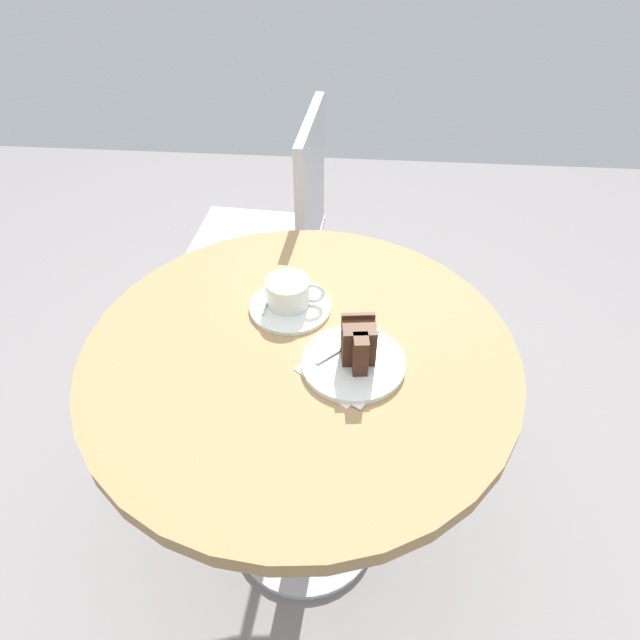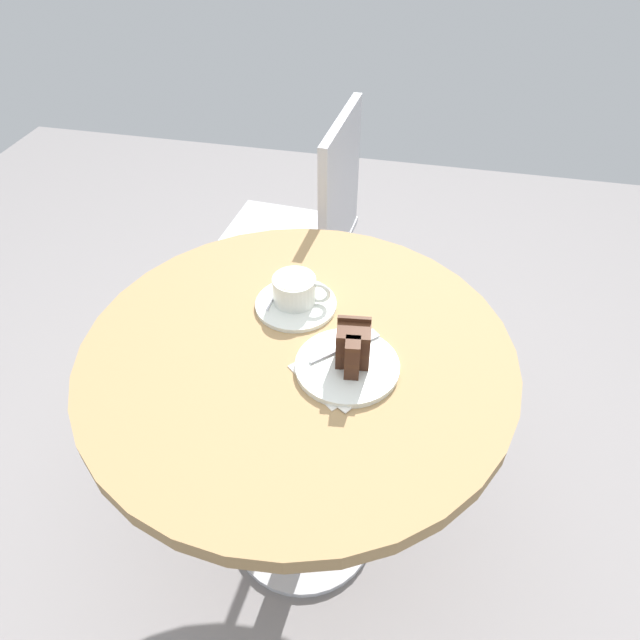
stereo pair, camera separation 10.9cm
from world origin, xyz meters
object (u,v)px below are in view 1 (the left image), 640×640
coffee_cup (289,291)px  cafe_chair (280,230)px  cake_slice (359,343)px  fork (355,340)px  napkin (348,371)px  saucer (290,307)px  cake_plate (353,363)px  teaspoon (267,296)px

coffee_cup → cafe_chair: size_ratio=0.14×
cake_slice → fork: bearing=99.8°
coffee_cup → napkin: size_ratio=0.63×
saucer → cake_plate: 0.20m
coffee_cup → saucer: bearing=-75.2°
teaspoon → cake_plate: (0.19, -0.17, -0.01)m
coffee_cup → cake_plate: bearing=-49.3°
coffee_cup → teaspoon: bearing=164.3°
coffee_cup → cafe_chair: cafe_chair is taller
teaspoon → cake_plate: size_ratio=0.48×
teaspoon → cafe_chair: 0.54m
coffee_cup → cafe_chair: 0.57m
coffee_cup → cake_plate: (0.14, -0.16, -0.03)m
coffee_cup → cake_plate: 0.21m
coffee_cup → napkin: (0.13, -0.18, -0.04)m
coffee_cup → cafe_chair: (-0.10, 0.52, -0.20)m
saucer → cake_slice: 0.21m
cake_plate → napkin: bearing=-117.1°
cake_slice → fork: size_ratio=0.74×
teaspoon → fork: (0.19, -0.12, 0.00)m
teaspoon → napkin: teaspoon is taller
fork → napkin: (-0.01, -0.07, -0.01)m
coffee_cup → cake_slice: (0.15, -0.15, 0.01)m
saucer → cake_plate: bearing=-48.4°
teaspoon → coffee_cup: bearing=-105.2°
fork → cafe_chair: (-0.23, 0.63, -0.17)m
fork → cake_slice: bearing=-124.4°
teaspoon → cafe_chair: cafe_chair is taller
teaspoon → cake_plate: teaspoon is taller
saucer → fork: fork is taller
cake_plate → cake_slice: cake_slice is taller
coffee_cup → fork: coffee_cup is taller
teaspoon → napkin: 0.26m
fork → napkin: fork is taller
napkin → cake_plate: bearing=62.9°
napkin → fork: bearing=82.4°
saucer → napkin: saucer is taller
saucer → fork: bearing=-36.6°
coffee_cup → cake_slice: size_ratio=1.38×
coffee_cup → napkin: 0.22m
cake_plate → teaspoon: bearing=137.0°
cake_slice → napkin: size_ratio=0.46×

